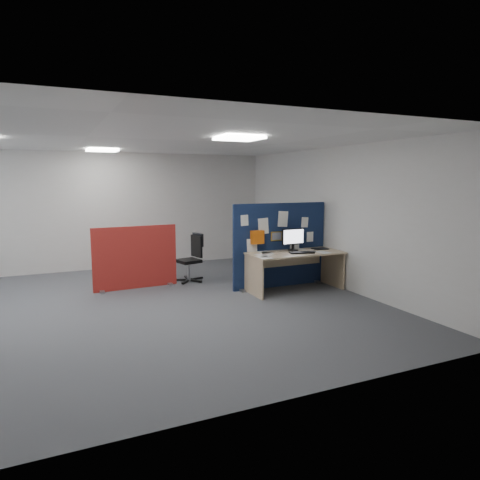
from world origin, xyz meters
name	(u,v)px	position (x,y,z in m)	size (l,w,h in m)	color
floor	(96,314)	(0.00, 0.00, 0.00)	(9.00, 9.00, 0.00)	#4F5257
ceiling	(87,137)	(0.00, 0.00, 2.70)	(9.00, 7.00, 0.02)	white
wall_back	(76,212)	(0.00, 3.50, 1.35)	(9.00, 0.02, 2.70)	silver
wall_front	(136,274)	(0.00, -3.50, 1.35)	(9.00, 0.02, 2.70)	silver
wall_right	(335,217)	(4.50, 0.00, 1.35)	(0.02, 7.00, 2.70)	silver
ceiling_lights	(105,143)	(0.33, 0.67, 2.67)	(4.10, 4.10, 0.04)	white
navy_divider	(279,245)	(3.46, 0.36, 0.82)	(1.97, 0.30, 1.63)	#101B3C
main_desk	(294,261)	(3.58, 0.00, 0.56)	(1.78, 0.79, 0.73)	tan
monitor_main	(293,238)	(3.64, 0.14, 0.97)	(0.48, 0.20, 0.42)	black
keyboard	(302,252)	(3.64, -0.17, 0.74)	(0.45, 0.18, 0.03)	black
mouse	(313,252)	(3.87, -0.19, 0.74)	(0.10, 0.06, 0.03)	gray
paper_tray	(320,249)	(4.22, 0.08, 0.74)	(0.28, 0.22, 0.01)	black
red_divider	(135,258)	(0.89, 1.35, 0.59)	(1.60, 0.30, 1.20)	maroon
office_chair	(193,255)	(2.07, 1.49, 0.55)	(0.64, 0.62, 0.96)	black
desk_papers	(280,253)	(3.28, -0.02, 0.73)	(1.46, 0.86, 0.00)	white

